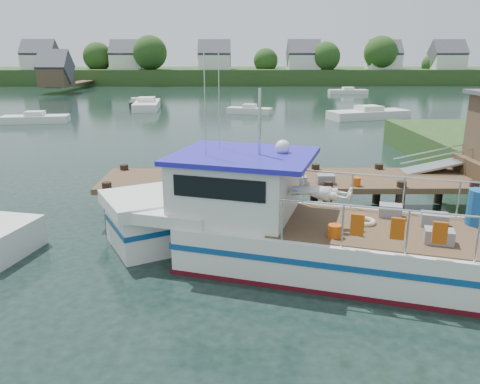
{
  "coord_description": "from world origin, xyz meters",
  "views": [
    {
      "loc": [
        -1.17,
        -16.53,
        5.75
      ],
      "look_at": [
        -1.0,
        -1.5,
        1.3
      ],
      "focal_mm": 35.0,
      "sensor_mm": 36.0,
      "label": 1
    }
  ],
  "objects_px": {
    "dock": "(446,155)",
    "moored_c": "(368,114)",
    "moored_d": "(147,105)",
    "lobster_boat": "(286,227)",
    "moored_a": "(36,119)",
    "moored_b": "(250,110)",
    "moored_far": "(348,91)",
    "moored_e": "(136,103)"
  },
  "relations": [
    {
      "from": "dock",
      "to": "moored_c",
      "type": "height_order",
      "value": "dock"
    },
    {
      "from": "moored_d",
      "to": "lobster_boat",
      "type": "bearing_deg",
      "value": -50.09
    },
    {
      "from": "dock",
      "to": "moored_d",
      "type": "distance_m",
      "value": 38.81
    },
    {
      "from": "lobster_boat",
      "to": "moored_a",
      "type": "xyz_separation_m",
      "value": [
        -18.67,
        28.35,
        -0.68
      ]
    },
    {
      "from": "moored_b",
      "to": "dock",
      "type": "bearing_deg",
      "value": -94.23
    },
    {
      "from": "moored_far",
      "to": "moored_d",
      "type": "relative_size",
      "value": 0.75
    },
    {
      "from": "moored_a",
      "to": "moored_far",
      "type": "bearing_deg",
      "value": 53.48
    },
    {
      "from": "moored_b",
      "to": "moored_c",
      "type": "xyz_separation_m",
      "value": [
        10.86,
        -3.64,
        0.08
      ]
    },
    {
      "from": "moored_d",
      "to": "moored_far",
      "type": "bearing_deg",
      "value": 61.12
    },
    {
      "from": "moored_far",
      "to": "moored_c",
      "type": "xyz_separation_m",
      "value": [
        -4.66,
        -28.03,
        0.08
      ]
    },
    {
      "from": "moored_b",
      "to": "moored_d",
      "type": "height_order",
      "value": "moored_d"
    },
    {
      "from": "moored_far",
      "to": "dock",
      "type": "bearing_deg",
      "value": -114.8
    },
    {
      "from": "moored_far",
      "to": "moored_d",
      "type": "bearing_deg",
      "value": -158.21
    },
    {
      "from": "lobster_boat",
      "to": "dock",
      "type": "bearing_deg",
      "value": 51.54
    },
    {
      "from": "lobster_boat",
      "to": "moored_a",
      "type": "bearing_deg",
      "value": 140.98
    },
    {
      "from": "moored_b",
      "to": "moored_c",
      "type": "bearing_deg",
      "value": -34.34
    },
    {
      "from": "moored_c",
      "to": "moored_e",
      "type": "height_order",
      "value": "moored_c"
    },
    {
      "from": "dock",
      "to": "moored_e",
      "type": "distance_m",
      "value": 41.53
    },
    {
      "from": "moored_e",
      "to": "lobster_boat",
      "type": "bearing_deg",
      "value": -92.38
    },
    {
      "from": "moored_a",
      "to": "moored_e",
      "type": "xyz_separation_m",
      "value": [
        6.03,
        12.79,
        0.0
      ]
    },
    {
      "from": "moored_b",
      "to": "moored_e",
      "type": "bearing_deg",
      "value": 136.47
    },
    {
      "from": "moored_a",
      "to": "lobster_boat",
      "type": "bearing_deg",
      "value": -44.87
    },
    {
      "from": "moored_a",
      "to": "moored_c",
      "type": "relative_size",
      "value": 0.72
    },
    {
      "from": "lobster_boat",
      "to": "moored_c",
      "type": "distance_m",
      "value": 32.71
    },
    {
      "from": "lobster_boat",
      "to": "moored_far",
      "type": "distance_m",
      "value": 60.89
    },
    {
      "from": "moored_c",
      "to": "moored_e",
      "type": "relative_size",
      "value": 2.07
    },
    {
      "from": "lobster_boat",
      "to": "moored_d",
      "type": "relative_size",
      "value": 1.56
    },
    {
      "from": "lobster_boat",
      "to": "moored_a",
      "type": "relative_size",
      "value": 2.09
    },
    {
      "from": "dock",
      "to": "moored_far",
      "type": "bearing_deg",
      "value": 80.32
    },
    {
      "from": "moored_c",
      "to": "moored_d",
      "type": "xyz_separation_m",
      "value": [
        -21.85,
        8.11,
        0.03
      ]
    },
    {
      "from": "moored_far",
      "to": "moored_e",
      "type": "xyz_separation_m",
      "value": [
        -28.19,
        -17.72,
        0.02
      ]
    },
    {
      "from": "moored_a",
      "to": "moored_e",
      "type": "relative_size",
      "value": 1.49
    },
    {
      "from": "moored_d",
      "to": "moored_e",
      "type": "height_order",
      "value": "moored_d"
    },
    {
      "from": "dock",
      "to": "moored_b",
      "type": "distance_m",
      "value": 30.97
    },
    {
      "from": "lobster_boat",
      "to": "moored_a",
      "type": "distance_m",
      "value": 33.95
    },
    {
      "from": "moored_far",
      "to": "moored_b",
      "type": "height_order",
      "value": "moored_b"
    },
    {
      "from": "lobster_boat",
      "to": "moored_e",
      "type": "xyz_separation_m",
      "value": [
        -12.64,
        41.14,
        -0.68
      ]
    },
    {
      "from": "lobster_boat",
      "to": "moored_e",
      "type": "relative_size",
      "value": 3.12
    },
    {
      "from": "moored_a",
      "to": "moored_e",
      "type": "distance_m",
      "value": 14.14
    },
    {
      "from": "moored_c",
      "to": "moored_a",
      "type": "bearing_deg",
      "value": 176.75
    },
    {
      "from": "dock",
      "to": "moored_c",
      "type": "xyz_separation_m",
      "value": [
        4.66,
        26.65,
        -1.8
      ]
    },
    {
      "from": "moored_d",
      "to": "moored_a",
      "type": "bearing_deg",
      "value": -101.86
    }
  ]
}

